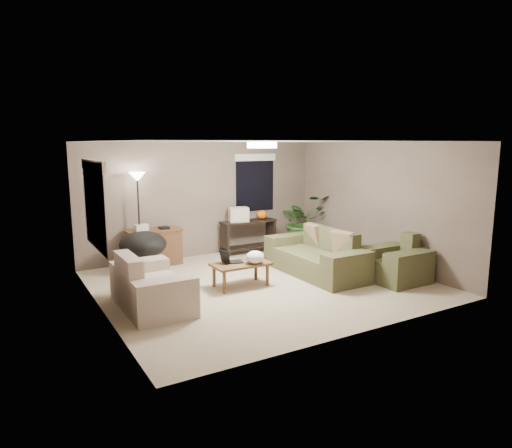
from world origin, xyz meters
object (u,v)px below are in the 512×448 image
main_sofa (317,258)px  papasan_chair (143,249)px  loveseat (150,289)px  cat_scratching_post (337,247)px  console_table (248,234)px  floor_lamp (138,188)px  armchair (396,265)px  desk (154,247)px  coffee_table (241,266)px  houseplant (303,227)px

main_sofa → papasan_chair: bearing=148.2°
loveseat → cat_scratching_post: (4.55, 1.06, -0.08)m
console_table → papasan_chair: (-2.53, -0.36, 0.03)m
papasan_chair → floor_lamp: 1.20m
loveseat → papasan_chair: size_ratio=1.43×
floor_lamp → cat_scratching_post: (4.00, -1.31, -1.38)m
console_table → papasan_chair: papasan_chair is taller
console_table → main_sofa: bearing=-81.5°
armchair → console_table: size_ratio=0.77×
desk → loveseat: bearing=-109.4°
loveseat → coffee_table: 1.70m
console_table → floor_lamp: bearing=179.0°
floor_lamp → desk: bearing=-3.4°
coffee_table → armchair: bearing=-23.2°
coffee_table → main_sofa: bearing=-0.8°
desk → console_table: bearing=-0.7°
coffee_table → floor_lamp: bearing=118.0°
armchair → coffee_table: (-2.60, 1.11, 0.06)m
desk → floor_lamp: size_ratio=0.58×
desk → floor_lamp: bearing=176.6°
loveseat → houseplant: 4.92m
main_sofa → console_table: bearing=98.5°
floor_lamp → papasan_chair: bearing=-98.5°
papasan_chair → cat_scratching_post: (4.06, -0.91, -0.25)m
coffee_table → houseplant: houseplant is taller
papasan_chair → cat_scratching_post: 4.17m
desk → cat_scratching_post: (3.72, -1.29, -0.16)m
main_sofa → armchair: size_ratio=2.20×
armchair → console_table: armchair is taller
loveseat → papasan_chair: 2.03m
coffee_table → loveseat: bearing=-172.5°
main_sofa → loveseat: 3.34m
loveseat → desk: size_ratio=1.45×
main_sofa → cat_scratching_post: main_sofa is taller
armchair → papasan_chair: size_ratio=0.90×
armchair → houseplant: 3.05m
floor_lamp → houseplant: floor_lamp is taller
coffee_table → papasan_chair: size_ratio=0.90×
desk → console_table: 2.19m
main_sofa → loveseat: size_ratio=1.38×
papasan_chair → floor_lamp: floor_lamp is taller
coffee_table → floor_lamp: 2.73m
papasan_chair → desk: bearing=48.2°
armchair → desk: armchair is taller
desk → floor_lamp: 1.25m
coffee_table → desk: 2.29m
console_table → floor_lamp: 2.73m
armchair → floor_lamp: bearing=138.9°
papasan_chair → cat_scratching_post: bearing=-12.6°
console_table → coffee_table: bearing=-122.3°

